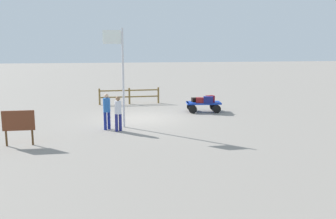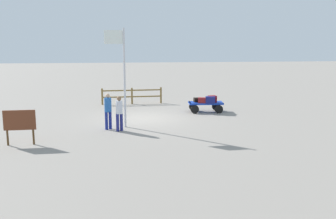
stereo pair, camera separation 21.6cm
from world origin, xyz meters
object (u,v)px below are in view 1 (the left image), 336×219
object	(u,v)px
worker_lead	(118,112)
signboard	(18,123)
luggage_cart	(203,105)
suitcase_navy	(208,100)
worker_trailing	(107,109)
suitcase_dark	(210,99)
suitcase_olive	(196,100)
suitcase_maroon	(201,100)
flagpole	(120,68)

from	to	relation	value
worker_lead	signboard	size ratio (longest dim) A/B	1.16
luggage_cart	worker_lead	bearing A→B (deg)	40.03
suitcase_navy	worker_trailing	distance (m)	6.73
worker_lead	signboard	world-z (taller)	worker_lead
suitcase_navy	suitcase_dark	world-z (taller)	suitcase_dark
suitcase_navy	suitcase_olive	size ratio (longest dim) A/B	1.18
suitcase_maroon	worker_lead	xyz separation A→B (m)	(4.83, 3.99, 0.19)
luggage_cart	suitcase_olive	size ratio (longest dim) A/B	3.95
luggage_cart	worker_trailing	xyz separation A→B (m)	(5.57, 3.82, 0.56)
flagpole	suitcase_olive	bearing A→B (deg)	-141.35
suitcase_dark	worker_trailing	bearing A→B (deg)	31.96
suitcase_navy	signboard	world-z (taller)	signboard
luggage_cart	suitcase_maroon	distance (m)	0.45
suitcase_dark	flagpole	size ratio (longest dim) A/B	0.11
suitcase_dark	worker_trailing	world-z (taller)	worker_trailing
suitcase_olive	signboard	world-z (taller)	signboard
suitcase_maroon	signboard	xyz separation A→B (m)	(8.75, 5.88, 0.19)
suitcase_maroon	suitcase_navy	world-z (taller)	suitcase_navy
suitcase_navy	flagpole	distance (m)	6.29
worker_lead	suitcase_dark	bearing A→B (deg)	-142.77
worker_trailing	signboard	distance (m)	4.10
luggage_cart	signboard	world-z (taller)	signboard
worker_trailing	suitcase_olive	bearing A→B (deg)	-142.36
suitcase_navy	suitcase_dark	size ratio (longest dim) A/B	1.24
flagpole	worker_trailing	bearing A→B (deg)	30.26
luggage_cart	suitcase_dark	distance (m)	0.54
suitcase_maroon	suitcase_navy	xyz separation A→B (m)	(-0.42, 0.13, 0.04)
signboard	suitcase_olive	bearing A→B (deg)	-143.70
luggage_cart	suitcase_maroon	world-z (taller)	suitcase_maroon
luggage_cart	suitcase_navy	world-z (taller)	suitcase_navy
worker_lead	signboard	distance (m)	4.35
luggage_cart	worker_trailing	distance (m)	6.78
suitcase_dark	worker_trailing	distance (m)	7.03
flagpole	suitcase_maroon	bearing A→B (deg)	-145.73
signboard	worker_lead	bearing A→B (deg)	-154.24
suitcase_olive	suitcase_dark	xyz separation A→B (m)	(-0.79, 0.27, 0.07)
suitcase_maroon	worker_lead	size ratio (longest dim) A/B	0.37
suitcase_dark	worker_lead	bearing A→B (deg)	37.23
suitcase_maroon	worker_lead	distance (m)	6.27
suitcase_olive	flagpole	distance (m)	6.14
suitcase_olive	worker_lead	world-z (taller)	worker_lead
worker_lead	suitcase_maroon	bearing A→B (deg)	-140.42
suitcase_maroon	suitcase_navy	size ratio (longest dim) A/B	0.98
worker_trailing	signboard	xyz separation A→B (m)	(3.39, 2.30, -0.06)
worker_trailing	flagpole	bearing A→B (deg)	-149.74
suitcase_navy	worker_lead	bearing A→B (deg)	36.34
suitcase_navy	suitcase_maroon	bearing A→B (deg)	-17.23
luggage_cart	worker_lead	world-z (taller)	worker_lead
luggage_cart	worker_lead	distance (m)	6.61
suitcase_maroon	signboard	distance (m)	10.54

